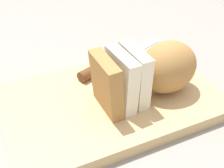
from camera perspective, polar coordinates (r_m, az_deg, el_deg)
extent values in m
plane|color=gray|center=(0.62, 0.00, -4.21)|extent=(3.00, 3.00, 0.00)
cube|color=tan|center=(0.61, 0.00, -3.28)|extent=(0.44, 0.29, 0.03)
ellipsoid|color=#A8753D|center=(0.60, 10.79, 3.20)|extent=(0.13, 0.10, 0.11)
cube|color=beige|center=(0.56, 4.33, 1.76)|extent=(0.03, 0.09, 0.11)
cube|color=beige|center=(0.55, 1.74, 0.76)|extent=(0.03, 0.09, 0.11)
cube|color=#A8753D|center=(0.54, -1.08, -0.18)|extent=(0.04, 0.09, 0.11)
cube|color=silver|center=(0.74, 3.68, 5.82)|extent=(0.20, 0.08, 0.00)
cylinder|color=#593319|center=(0.65, -4.12, 2.33)|extent=(0.07, 0.04, 0.02)
cube|color=silver|center=(0.67, -2.17, 3.30)|extent=(0.03, 0.02, 0.02)
sphere|color=tan|center=(0.63, -3.02, 0.05)|extent=(0.01, 0.01, 0.01)
sphere|color=tan|center=(0.63, 6.51, 0.20)|extent=(0.01, 0.01, 0.01)
sphere|color=tan|center=(0.66, -1.35, 2.13)|extent=(0.01, 0.01, 0.01)
sphere|color=tan|center=(0.60, 5.66, -1.97)|extent=(0.00, 0.00, 0.00)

